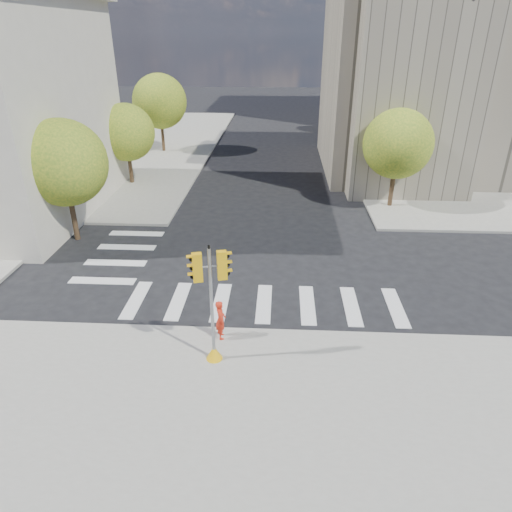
{
  "coord_description": "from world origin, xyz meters",
  "views": [
    {
      "loc": [
        0.45,
        -18.12,
        10.17
      ],
      "look_at": [
        -0.44,
        -1.8,
        2.1
      ],
      "focal_mm": 32.0,
      "sensor_mm": 36.0,
      "label": 1
    }
  ],
  "objects_px": {
    "lamp_near": "(393,123)",
    "planter_wall": "(1,231)",
    "photographer": "(221,320)",
    "traffic_signal": "(212,314)",
    "lamp_far": "(362,97)"
  },
  "relations": [
    {
      "from": "lamp_near",
      "to": "planter_wall",
      "type": "relative_size",
      "value": 1.35
    },
    {
      "from": "photographer",
      "to": "planter_wall",
      "type": "relative_size",
      "value": 0.25
    },
    {
      "from": "traffic_signal",
      "to": "photographer",
      "type": "xyz_separation_m",
      "value": [
        0.09,
        1.22,
        -1.03
      ]
    },
    {
      "from": "photographer",
      "to": "planter_wall",
      "type": "xyz_separation_m",
      "value": [
        -13.11,
        8.5,
        -0.51
      ]
    },
    {
      "from": "lamp_near",
      "to": "photographer",
      "type": "xyz_separation_m",
      "value": [
        -9.56,
        -18.6,
        -3.67
      ]
    },
    {
      "from": "lamp_near",
      "to": "lamp_far",
      "type": "height_order",
      "value": "same"
    },
    {
      "from": "photographer",
      "to": "planter_wall",
      "type": "bearing_deg",
      "value": 44.58
    },
    {
      "from": "lamp_near",
      "to": "planter_wall",
      "type": "bearing_deg",
      "value": -155.99
    },
    {
      "from": "lamp_far",
      "to": "lamp_near",
      "type": "bearing_deg",
      "value": -90.0
    },
    {
      "from": "lamp_far",
      "to": "traffic_signal",
      "type": "xyz_separation_m",
      "value": [
        -9.65,
        -33.82,
        -2.64
      ]
    },
    {
      "from": "traffic_signal",
      "to": "lamp_near",
      "type": "bearing_deg",
      "value": 49.27
    },
    {
      "from": "photographer",
      "to": "planter_wall",
      "type": "height_order",
      "value": "photographer"
    },
    {
      "from": "lamp_near",
      "to": "planter_wall",
      "type": "distance_m",
      "value": 25.16
    },
    {
      "from": "traffic_signal",
      "to": "planter_wall",
      "type": "distance_m",
      "value": 16.32
    },
    {
      "from": "lamp_far",
      "to": "traffic_signal",
      "type": "relative_size",
      "value": 1.91
    }
  ]
}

